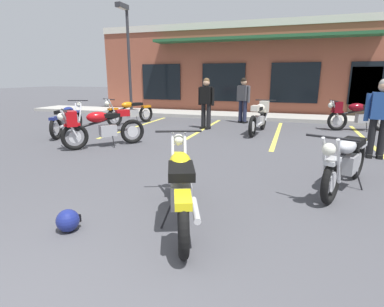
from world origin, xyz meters
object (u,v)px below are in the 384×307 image
(motorcycle_silver_naked, at_px, (259,116))
(motorcycle_cream_vintage, at_px, (357,114))
(motorcycle_red_sportbike, at_px, (100,126))
(motorcycle_green_cafe_racer, at_px, (130,112))
(parking_lot_lamp_post, at_px, (127,45))
(person_in_shorts_foreground, at_px, (206,100))
(person_by_back_row, at_px, (243,98))
(motorcycle_orange_scrambler, at_px, (67,119))
(person_in_black_shirt, at_px, (380,114))
(motorcycle_foreground_classic, at_px, (181,185))
(motorcycle_black_cruiser, at_px, (346,161))
(helmet_on_pavement, at_px, (68,220))

(motorcycle_silver_naked, xyz_separation_m, motorcycle_cream_vintage, (2.95, 1.38, 0.00))
(motorcycle_red_sportbike, height_order, motorcycle_cream_vintage, same)
(motorcycle_green_cafe_racer, distance_m, parking_lot_lamp_post, 3.45)
(motorcycle_silver_naked, relative_size, person_in_shorts_foreground, 1.26)
(person_in_shorts_foreground, height_order, person_by_back_row, same)
(motorcycle_silver_naked, distance_m, parking_lot_lamp_post, 6.78)
(person_in_shorts_foreground, bearing_deg, person_by_back_row, 60.88)
(motorcycle_orange_scrambler, distance_m, person_in_black_shirt, 8.20)
(motorcycle_foreground_classic, bearing_deg, motorcycle_red_sportbike, 136.50)
(person_by_back_row, bearing_deg, motorcycle_orange_scrambler, -138.66)
(parking_lot_lamp_post, bearing_deg, motorcycle_silver_naked, -21.65)
(motorcycle_green_cafe_racer, height_order, motorcycle_orange_scrambler, same)
(motorcycle_black_cruiser, distance_m, person_by_back_row, 7.07)
(motorcycle_green_cafe_racer, relative_size, helmet_on_pavement, 7.66)
(motorcycle_black_cruiser, xyz_separation_m, motorcycle_orange_scrambler, (-7.27, 2.47, 0.00))
(helmet_on_pavement, xyz_separation_m, parking_lot_lamp_post, (-4.54, 9.41, 2.86))
(motorcycle_green_cafe_racer, distance_m, person_in_black_shirt, 7.89)
(motorcycle_silver_naked, distance_m, person_in_shorts_foreground, 1.84)
(person_in_black_shirt, relative_size, parking_lot_lamp_post, 0.37)
(motorcycle_red_sportbike, bearing_deg, person_by_back_row, 62.69)
(motorcycle_red_sportbike, bearing_deg, motorcycle_cream_vintage, 35.95)
(motorcycle_foreground_classic, height_order, motorcycle_green_cafe_racer, same)
(motorcycle_orange_scrambler, relative_size, parking_lot_lamp_post, 0.45)
(motorcycle_foreground_classic, xyz_separation_m, motorcycle_black_cruiser, (2.03, 1.80, 0.00))
(motorcycle_cream_vintage, bearing_deg, person_by_back_row, 172.32)
(helmet_on_pavement, distance_m, parking_lot_lamp_post, 10.83)
(motorcycle_red_sportbike, distance_m, parking_lot_lamp_post, 6.59)
(parking_lot_lamp_post, bearing_deg, helmet_on_pavement, -64.26)
(motorcycle_cream_vintage, bearing_deg, motorcycle_foreground_classic, -111.96)
(motorcycle_green_cafe_racer, bearing_deg, motorcycle_silver_naked, -3.51)
(motorcycle_green_cafe_racer, distance_m, motorcycle_orange_scrambler, 2.57)
(motorcycle_black_cruiser, height_order, parking_lot_lamp_post, parking_lot_lamp_post)
(motorcycle_red_sportbike, xyz_separation_m, person_in_shorts_foreground, (1.73, 3.49, 0.42))
(person_in_shorts_foreground, xyz_separation_m, person_by_back_row, (0.95, 1.71, 0.00))
(motorcycle_green_cafe_racer, bearing_deg, motorcycle_cream_vintage, 8.13)
(person_by_back_row, distance_m, parking_lot_lamp_post, 5.46)
(motorcycle_foreground_classic, bearing_deg, person_in_black_shirt, 54.77)
(person_in_shorts_foreground, bearing_deg, motorcycle_cream_vintage, 14.22)
(motorcycle_silver_naked, height_order, motorcycle_orange_scrambler, same)
(motorcycle_black_cruiser, distance_m, parking_lot_lamp_post, 10.69)
(motorcycle_red_sportbike, distance_m, person_in_shorts_foreground, 3.92)
(motorcycle_silver_naked, relative_size, motorcycle_green_cafe_racer, 1.06)
(person_in_black_shirt, xyz_separation_m, parking_lot_lamp_post, (-8.62, 4.61, 2.04))
(person_in_shorts_foreground, bearing_deg, motorcycle_green_cafe_racer, 177.94)
(motorcycle_foreground_classic, height_order, motorcycle_cream_vintage, same)
(person_in_shorts_foreground, bearing_deg, motorcycle_foreground_classic, -76.63)
(helmet_on_pavement, bearing_deg, motorcycle_orange_scrambler, 129.89)
(motorcycle_green_cafe_racer, bearing_deg, person_by_back_row, 22.46)
(motorcycle_red_sportbike, xyz_separation_m, parking_lot_lamp_post, (-2.37, 5.63, 2.46))
(person_in_black_shirt, bearing_deg, person_by_back_row, 130.57)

